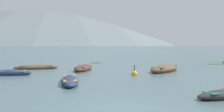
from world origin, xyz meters
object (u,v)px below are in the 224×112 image
rowboat_3 (70,80)px  rowboat_10 (165,69)px  mooring_buoy (134,74)px  rowboat_8 (10,73)px  rowboat_6 (36,67)px  rowboat_9 (83,68)px

rowboat_3 → rowboat_10: bearing=42.8°
rowboat_3 → mooring_buoy: 5.63m
rowboat_3 → rowboat_8: 6.44m
rowboat_6 → rowboat_9: (4.78, -0.80, 0.03)m
rowboat_8 → mooring_buoy: 9.60m
rowboat_3 → rowboat_9: bearing=93.4°
mooring_buoy → rowboat_10: bearing=42.4°
rowboat_9 → rowboat_6: bearing=170.5°
rowboat_8 → rowboat_10: 12.74m
rowboat_10 → mooring_buoy: 3.79m
rowboat_3 → rowboat_6: size_ratio=0.95×
mooring_buoy → rowboat_3: bearing=-136.9°
rowboat_3 → mooring_buoy: bearing=43.1°
rowboat_3 → mooring_buoy: (4.11, 3.84, -0.06)m
rowboat_10 → mooring_buoy: (-2.79, -2.55, -0.13)m
rowboat_6 → rowboat_10: (12.11, -1.46, 0.07)m
rowboat_8 → mooring_buoy: size_ratio=3.60×
rowboat_3 → rowboat_8: rowboat_8 is taller
rowboat_3 → rowboat_10: (6.90, 6.39, 0.07)m
rowboat_3 → rowboat_9: rowboat_9 is taller
rowboat_3 → rowboat_10: size_ratio=0.91×
rowboat_6 → rowboat_10: bearing=-6.9°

